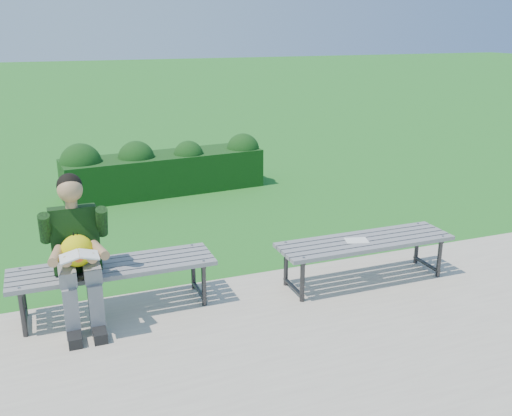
# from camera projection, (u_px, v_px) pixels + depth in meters

# --- Properties ---
(ground) EXTENTS (80.00, 80.00, 0.00)m
(ground) POSITION_uv_depth(u_px,v_px,m) (235.00, 278.00, 5.93)
(ground) COLOR #227122
(ground) RESTS_ON ground
(walkway) EXTENTS (30.00, 3.50, 0.02)m
(walkway) POSITION_uv_depth(u_px,v_px,m) (309.00, 367.00, 4.37)
(walkway) COLOR #B1A596
(walkway) RESTS_ON ground
(hedge) EXTENTS (3.18, 1.03, 0.88)m
(hedge) POSITION_uv_depth(u_px,v_px,m) (161.00, 168.00, 8.87)
(hedge) COLOR #134313
(hedge) RESTS_ON ground
(bench_left) EXTENTS (1.80, 0.50, 0.46)m
(bench_left) POSITION_uv_depth(u_px,v_px,m) (114.00, 271.00, 5.11)
(bench_left) COLOR gray
(bench_left) RESTS_ON walkway
(bench_right) EXTENTS (1.80, 0.50, 0.46)m
(bench_right) POSITION_uv_depth(u_px,v_px,m) (365.00, 245.00, 5.71)
(bench_right) COLOR gray
(bench_right) RESTS_ON walkway
(seated_boy) EXTENTS (0.56, 0.76, 1.31)m
(seated_boy) POSITION_uv_depth(u_px,v_px,m) (76.00, 248.00, 4.82)
(seated_boy) COLOR gray
(seated_boy) RESTS_ON walkway
(paper_sheet) EXTENTS (0.26, 0.21, 0.01)m
(paper_sheet) POSITION_uv_depth(u_px,v_px,m) (357.00, 240.00, 5.66)
(paper_sheet) COLOR white
(paper_sheet) RESTS_ON bench_right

